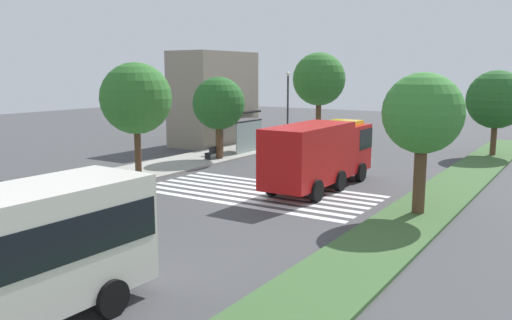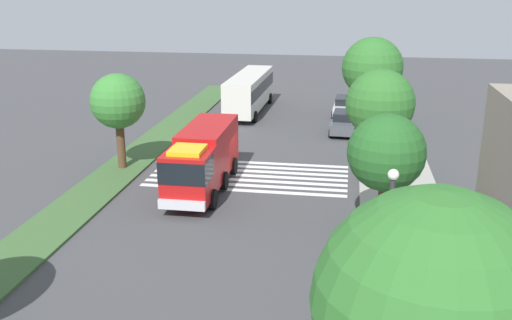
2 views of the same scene
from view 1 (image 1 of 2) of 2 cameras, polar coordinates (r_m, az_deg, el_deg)
name	(u,v)px [view 1 (image 1 of 2)]	position (r m, az deg, el deg)	size (l,w,h in m)	color
ground_plane	(255,194)	(27.86, -0.09, -3.61)	(120.00, 120.00, 0.00)	#424244
sidewalk	(130,174)	(33.59, -13.39, -1.49)	(60.00, 4.56, 0.14)	#9E9B93
median_strip	(416,215)	(24.49, 16.77, -5.69)	(60.00, 3.00, 0.14)	#3D6033
crosswalk	(257,193)	(28.04, 0.15, -3.52)	(5.85, 12.41, 0.01)	silver
fire_truck	(322,151)	(29.22, 7.07, 0.94)	(9.25, 2.81, 3.57)	#B71414
bus_stop_shelter	(246,129)	(41.36, -1.11, 3.33)	(3.50, 1.40, 2.46)	#4C4C51
bench_near_shelter	(215,152)	(38.31, -4.46, 0.86)	(1.60, 0.50, 0.90)	black
street_lamp	(288,102)	(45.51, 3.42, 6.25)	(0.36, 0.36, 6.15)	#2D2D30
storefront_building	(214,98)	(46.71, -4.50, 6.59)	(8.04, 4.82, 7.98)	gray
sidewalk_tree_west	(136,99)	(31.78, -12.74, 6.43)	(4.16, 4.16, 6.71)	#47301E
sidewalk_tree_center	(219,104)	(37.90, -4.01, 6.03)	(3.73, 3.73, 5.81)	#513823
sidewalk_tree_east	(319,79)	(51.65, 6.77, 8.58)	(5.04, 5.04, 7.97)	#513823
median_tree_far_west	(423,114)	(24.00, 17.44, 4.68)	(3.49, 3.49, 6.15)	#513823
median_tree_west	(496,100)	(43.20, 24.35, 5.91)	(4.29, 4.29, 6.28)	#513823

